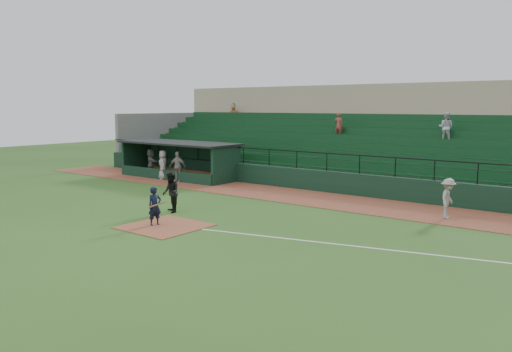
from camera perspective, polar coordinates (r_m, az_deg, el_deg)
The scene contains 12 objects.
ground at distance 21.50m, azimuth -8.19°, elevation -5.15°, with size 90.00×90.00×0.00m, color #2B531B.
warning_track at distance 27.55m, azimuth 3.81°, elevation -2.17°, with size 40.00×4.00×0.03m, color brown.
home_plate_dirt at distance 20.84m, azimuth -10.17°, elevation -5.58°, with size 3.00×3.00×0.03m, color brown.
foul_line at distance 17.93m, azimuth 13.07°, elevation -7.91°, with size 18.00×0.09×0.01m, color white.
stadium_structure at distance 34.58m, azimuth 11.69°, elevation 3.55°, with size 38.00×13.08×6.40m.
dugout at distance 34.78m, azimuth -8.17°, elevation 2.06°, with size 8.90×3.20×2.42m.
batter_at_plate at distance 20.93m, azimuth -11.30°, elevation -3.36°, with size 1.04×0.69×1.59m.
umpire at distance 23.36m, azimuth -9.55°, elevation -1.83°, with size 0.90×0.70×1.85m, color black.
runner at distance 23.20m, azimuth 20.77°, elevation -2.38°, with size 1.12×0.64×1.73m, color #9F9A94.
dugout_player_a at distance 32.53m, azimuth -8.81°, elevation 1.04°, with size 1.13×0.47×1.92m, color #99948F.
dugout_player_b at distance 33.80m, azimuth -10.39°, elevation 1.24°, with size 0.93×0.61×1.90m, color #A39E98.
dugout_player_c at distance 36.15m, azimuth -11.71°, elevation 1.58°, with size 1.70×0.54×1.84m, color gray.
Camera 1 is at (15.07, -14.56, 4.83)m, focal length 35.61 mm.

